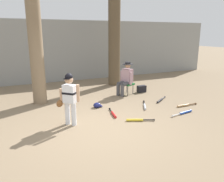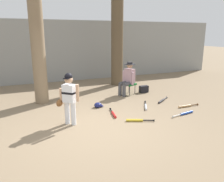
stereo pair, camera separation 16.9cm
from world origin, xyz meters
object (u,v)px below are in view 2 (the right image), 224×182
object	(u,v)px
bat_blue_youth	(185,113)
bat_red_barrel	(113,114)
handbag_beside_stool	(144,89)
bat_aluminum_silver	(146,106)
folding_stool	(129,84)
tree_behind_spectator	(117,40)
bat_yellow_trainer	(137,120)
bat_black_composite	(162,101)
batting_helmet_navy	(98,105)
seated_spectator	(128,78)
tree_near_player	(35,8)
young_ballplayer	(69,96)
bat_wood_tan	(186,106)

from	to	relation	value
bat_blue_youth	bat_red_barrel	distance (m)	2.02
handbag_beside_stool	bat_aluminum_silver	distance (m)	1.83
bat_aluminum_silver	folding_stool	bearing A→B (deg)	80.59
tree_behind_spectator	bat_aluminum_silver	xyz separation A→B (m)	(-0.52, -3.28, -1.88)
tree_behind_spectator	folding_stool	size ratio (longest dim) A/B	8.64
bat_yellow_trainer	bat_black_composite	world-z (taller)	same
bat_aluminum_silver	bat_blue_youth	bearing A→B (deg)	-54.70
bat_yellow_trainer	batting_helmet_navy	size ratio (longest dim) A/B	2.45
bat_blue_youth	batting_helmet_navy	distance (m)	2.57
bat_red_barrel	batting_helmet_navy	distance (m)	0.83
batting_helmet_navy	seated_spectator	bearing A→B (deg)	33.04
bat_red_barrel	bat_yellow_trainer	bearing A→B (deg)	-61.40
batting_helmet_navy	bat_red_barrel	bearing A→B (deg)	-78.56
tree_near_player	handbag_beside_stool	xyz separation A→B (m)	(3.76, -0.20, -2.81)
young_ballplayer	seated_spectator	world-z (taller)	young_ballplayer
tree_behind_spectator	young_ballplayer	bearing A→B (deg)	-128.93
bat_wood_tan	batting_helmet_navy	size ratio (longest dim) A/B	2.59
batting_helmet_navy	bat_blue_youth	bearing A→B (deg)	-37.45
handbag_beside_stool	bat_black_composite	world-z (taller)	handbag_beside_stool
young_ballplayer	bat_wood_tan	bearing A→B (deg)	-1.34
folding_stool	bat_aluminum_silver	bearing A→B (deg)	-99.41
tree_near_player	bat_wood_tan	world-z (taller)	tree_near_player
bat_blue_youth	batting_helmet_navy	xyz separation A→B (m)	(-2.04, 1.56, 0.04)
bat_aluminum_silver	bat_wood_tan	size ratio (longest dim) A/B	1.01
handbag_beside_stool	seated_spectator	bearing A→B (deg)	-178.62
bat_red_barrel	handbag_beside_stool	bearing A→B (deg)	41.27
bat_blue_youth	bat_red_barrel	world-z (taller)	same
handbag_beside_stool	bat_blue_youth	size ratio (longest dim) A/B	0.42
handbag_beside_stool	folding_stool	bearing A→B (deg)	178.32
bat_black_composite	bat_aluminum_silver	world-z (taller)	same
bat_yellow_trainer	seated_spectator	bearing A→B (deg)	68.14
bat_yellow_trainer	bat_wood_tan	xyz separation A→B (m)	(1.99, 0.43, -0.00)
tree_near_player	bat_red_barrel	size ratio (longest dim) A/B	9.10
bat_yellow_trainer	tree_behind_spectator	bearing A→B (deg)	72.30
batting_helmet_navy	young_ballplayer	bearing A→B (deg)	-138.47
tree_near_player	bat_red_barrel	xyz separation A→B (m)	(1.69, -2.02, -2.91)
tree_near_player	seated_spectator	distance (m)	3.82
bat_yellow_trainer	bat_black_composite	bearing A→B (deg)	36.27
tree_behind_spectator	seated_spectator	size ratio (longest dim) A/B	3.72
tree_behind_spectator	bat_yellow_trainer	bearing A→B (deg)	-107.70
tree_near_player	bat_blue_youth	world-z (taller)	tree_near_player
tree_near_player	tree_behind_spectator	size ratio (longest dim) A/B	1.48
handbag_beside_stool	bat_red_barrel	size ratio (longest dim) A/B	0.47
tree_near_player	bat_red_barrel	world-z (taller)	tree_near_player
bat_blue_youth	bat_red_barrel	xyz separation A→B (m)	(-1.88, 0.76, 0.00)
bat_blue_youth	bat_wood_tan	bearing A→B (deg)	46.51
tree_near_player	bat_black_composite	bearing A→B (deg)	-21.98
tree_near_player	batting_helmet_navy	size ratio (longest dim) A/B	23.38
handbag_beside_stool	young_ballplayer	bearing A→B (deg)	-149.27
folding_stool	bat_red_barrel	bearing A→B (deg)	-128.36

